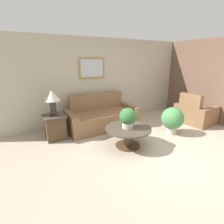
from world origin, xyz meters
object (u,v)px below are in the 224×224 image
object	(u,v)px
side_table	(55,127)
potted_plant_on_table	(128,118)
coffee_table	(128,133)
potted_plant_floor	(172,119)
armchair	(195,113)
couch_main	(102,117)
table_lamp	(52,98)

from	to	relation	value
side_table	potted_plant_on_table	size ratio (longest dim) A/B	1.35
coffee_table	potted_plant_floor	xyz separation A→B (m)	(1.46, 0.03, 0.08)
armchair	potted_plant_on_table	bearing A→B (deg)	91.24
armchair	side_table	bearing A→B (deg)	72.29
potted_plant_on_table	couch_main	bearing A→B (deg)	89.27
armchair	side_table	distance (m)	4.26
couch_main	table_lamp	xyz separation A→B (m)	(-1.39, -0.12, 0.76)
potted_plant_on_table	potted_plant_floor	xyz separation A→B (m)	(1.48, 0.02, -0.30)
coffee_table	potted_plant_on_table	size ratio (longest dim) A/B	2.25
couch_main	potted_plant_on_table	world-z (taller)	couch_main
side_table	potted_plant_floor	xyz separation A→B (m)	(2.85, -1.23, 0.09)
coffee_table	table_lamp	distance (m)	2.01
side_table	coffee_table	bearing A→B (deg)	-42.16
coffee_table	side_table	xyz separation A→B (m)	(-1.39, 1.26, -0.02)
armchair	table_lamp	distance (m)	4.33
side_table	armchair	bearing A→B (deg)	-13.33
side_table	potted_plant_on_table	distance (m)	1.90
coffee_table	side_table	bearing A→B (deg)	137.84
couch_main	coffee_table	distance (m)	1.38
armchair	coffee_table	size ratio (longest dim) A/B	1.05
armchair	potted_plant_on_table	distance (m)	2.82
side_table	table_lamp	distance (m)	0.75
couch_main	armchair	bearing A→B (deg)	-21.80
table_lamp	potted_plant_floor	world-z (taller)	table_lamp
potted_plant_floor	side_table	bearing A→B (deg)	156.60
couch_main	side_table	size ratio (longest dim) A/B	3.29
armchair	potted_plant_floor	size ratio (longest dim) A/B	1.50
potted_plant_on_table	potted_plant_floor	distance (m)	1.51
side_table	potted_plant_floor	world-z (taller)	potted_plant_floor
side_table	potted_plant_on_table	bearing A→B (deg)	-42.41
side_table	couch_main	bearing A→B (deg)	4.93
coffee_table	armchair	bearing A→B (deg)	5.70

